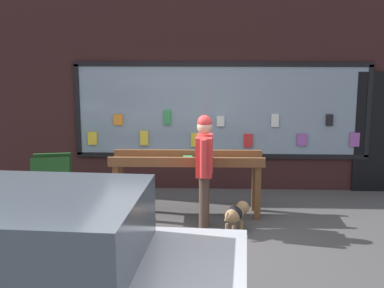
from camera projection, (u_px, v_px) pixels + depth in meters
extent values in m
plane|color=#474444|center=(184.00, 235.00, 7.38)|extent=(40.00, 40.00, 0.00)
cube|color=#331919|center=(191.00, 87.00, 9.37)|extent=(7.59, 0.20, 3.62)
cube|color=gray|center=(222.00, 111.00, 9.30)|extent=(5.05, 0.03, 1.60)
cube|color=black|center=(222.00, 64.00, 9.14)|extent=(5.13, 0.06, 0.08)
cube|color=black|center=(221.00, 156.00, 9.45)|extent=(5.13, 0.06, 0.08)
cube|color=black|center=(78.00, 110.00, 9.40)|extent=(0.08, 0.06, 1.60)
cube|color=black|center=(368.00, 112.00, 9.19)|extent=(0.08, 0.06, 1.60)
cube|color=yellow|center=(92.00, 138.00, 9.45)|extent=(0.16, 0.03, 0.23)
cube|color=orange|center=(118.00, 120.00, 9.36)|extent=(0.16, 0.03, 0.19)
cube|color=yellow|center=(144.00, 138.00, 9.41)|extent=(0.14, 0.03, 0.25)
cube|color=#338C4C|center=(167.00, 117.00, 9.32)|extent=(0.12, 0.03, 0.26)
cube|color=yellow|center=(195.00, 140.00, 9.38)|extent=(0.15, 0.03, 0.24)
cube|color=silver|center=(221.00, 121.00, 9.29)|extent=(0.13, 0.03, 0.18)
cube|color=red|center=(248.00, 141.00, 9.34)|extent=(0.15, 0.03, 0.23)
cube|color=silver|center=(275.00, 120.00, 9.25)|extent=(0.13, 0.03, 0.23)
cube|color=#994CA5|center=(302.00, 140.00, 9.30)|extent=(0.17, 0.03, 0.21)
cube|color=black|center=(330.00, 120.00, 9.21)|extent=(0.12, 0.03, 0.20)
cube|color=#994CA5|center=(355.00, 140.00, 9.26)|extent=(0.16, 0.03, 0.24)
cube|color=black|center=(381.00, 133.00, 9.26)|extent=(0.90, 0.04, 2.10)
cube|color=brown|center=(116.00, 192.00, 7.97)|extent=(0.09, 0.09, 0.82)
cube|color=brown|center=(258.00, 193.00, 7.92)|extent=(0.09, 0.09, 0.82)
cube|color=brown|center=(121.00, 184.00, 8.39)|extent=(0.09, 0.09, 0.82)
cube|color=brown|center=(255.00, 185.00, 8.34)|extent=(0.09, 0.09, 0.82)
cube|color=brown|center=(187.00, 161.00, 8.07)|extent=(2.31, 0.63, 0.04)
cube|color=brown|center=(187.00, 161.00, 7.80)|extent=(2.30, 0.10, 0.12)
cube|color=brown|center=(188.00, 154.00, 8.31)|extent=(2.30, 0.10, 0.12)
cube|color=black|center=(119.00, 161.00, 7.94)|extent=(0.16, 0.22, 0.03)
cube|color=yellow|center=(140.00, 161.00, 7.93)|extent=(0.18, 0.21, 0.03)
cube|color=#338C4C|center=(167.00, 159.00, 8.09)|extent=(0.20, 0.25, 0.02)
cube|color=#338C4C|center=(187.00, 158.00, 8.15)|extent=(0.14, 0.21, 0.03)
cube|color=orange|center=(210.00, 161.00, 7.98)|extent=(0.18, 0.23, 0.02)
cube|color=yellow|center=(232.00, 162.00, 7.88)|extent=(0.17, 0.23, 0.03)
cube|color=red|center=(252.00, 160.00, 8.02)|extent=(0.19, 0.22, 0.03)
cylinder|color=#4C382D|center=(204.00, 203.00, 7.50)|extent=(0.14, 0.14, 0.78)
cylinder|color=#4C382D|center=(205.00, 200.00, 7.65)|extent=(0.14, 0.14, 0.78)
cube|color=red|center=(204.00, 155.00, 7.44)|extent=(0.24, 0.45, 0.55)
cylinder|color=red|center=(203.00, 159.00, 7.17)|extent=(0.09, 0.09, 0.53)
cylinder|color=red|center=(206.00, 150.00, 7.72)|extent=(0.09, 0.09, 0.53)
sphere|color=tan|center=(205.00, 127.00, 7.36)|extent=(0.21, 0.21, 0.21)
sphere|color=red|center=(205.00, 122.00, 7.35)|extent=(0.20, 0.20, 0.20)
ellipsoid|color=#99724C|center=(234.00, 215.00, 7.36)|extent=(0.38, 0.43, 0.21)
ellipsoid|color=black|center=(234.00, 214.00, 7.36)|extent=(0.31, 0.31, 0.22)
sphere|color=#99724C|center=(242.00, 208.00, 7.53)|extent=(0.19, 0.19, 0.19)
cylinder|color=#99724C|center=(226.00, 217.00, 7.18)|extent=(0.07, 0.10, 0.12)
cylinder|color=#99724C|center=(241.00, 226.00, 7.46)|extent=(0.04, 0.04, 0.17)
cylinder|color=#99724C|center=(235.00, 225.00, 7.51)|extent=(0.04, 0.04, 0.17)
cylinder|color=#99724C|center=(234.00, 231.00, 7.28)|extent=(0.04, 0.04, 0.17)
cylinder|color=#99724C|center=(227.00, 230.00, 7.33)|extent=(0.04, 0.04, 0.17)
cube|color=#193F19|center=(50.00, 187.00, 8.09)|extent=(0.63, 0.40, 0.87)
cube|color=brown|center=(50.00, 187.00, 8.09)|extent=(0.62, 0.17, 0.07)
cube|color=#193F19|center=(54.00, 178.00, 8.63)|extent=(0.63, 0.40, 0.87)
cube|color=brown|center=(54.00, 178.00, 8.63)|extent=(0.62, 0.17, 0.07)
cube|color=#4C5660|center=(7.00, 227.00, 4.45)|extent=(2.32, 1.68, 0.56)
cylinder|color=black|center=(178.00, 279.00, 5.35)|extent=(0.61, 0.22, 0.60)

